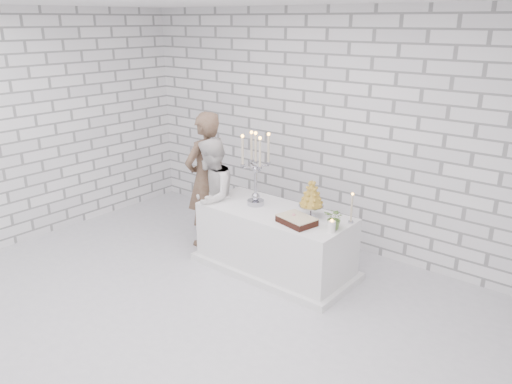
% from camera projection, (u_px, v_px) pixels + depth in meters
% --- Properties ---
extents(ground, '(6.00, 5.00, 0.01)m').
position_uv_depth(ground, '(184.00, 315.00, 5.06)').
color(ground, silver).
rests_on(ground, ground).
extents(wall_back, '(6.00, 0.01, 3.00)m').
position_uv_depth(wall_back, '(323.00, 129.00, 6.39)').
color(wall_back, white).
rests_on(wall_back, ground).
extents(wall_left, '(0.01, 5.00, 3.00)m').
position_uv_depth(wall_left, '(17.00, 130.00, 6.36)').
color(wall_left, white).
rests_on(wall_left, ground).
extents(cake_table, '(1.80, 0.80, 0.75)m').
position_uv_depth(cake_table, '(275.00, 240.00, 5.86)').
color(cake_table, white).
rests_on(cake_table, ground).
extents(groom, '(0.48, 0.68, 1.77)m').
position_uv_depth(groom, '(207.00, 180.00, 6.40)').
color(groom, brown).
rests_on(groom, ground).
extents(bride, '(0.85, 0.91, 1.48)m').
position_uv_depth(bride, '(211.00, 197.00, 6.20)').
color(bride, silver).
rests_on(bride, ground).
extents(candelabra, '(0.43, 0.43, 0.88)m').
position_uv_depth(candelabra, '(256.00, 169.00, 5.78)').
color(candelabra, '#A0A0AA').
rests_on(candelabra, cake_table).
extents(croquembouche, '(0.33, 0.33, 0.44)m').
position_uv_depth(croquembouche, '(311.00, 198.00, 5.49)').
color(croquembouche, olive).
rests_on(croquembouche, cake_table).
extents(chocolate_cake, '(0.44, 0.36, 0.08)m').
position_uv_depth(chocolate_cake, '(297.00, 220.00, 5.36)').
color(chocolate_cake, black).
rests_on(chocolate_cake, cake_table).
extents(pillar_candle, '(0.10, 0.10, 0.12)m').
position_uv_depth(pillar_candle, '(332.00, 227.00, 5.14)').
color(pillar_candle, white).
rests_on(pillar_candle, cake_table).
extents(extra_taper, '(0.07, 0.07, 0.32)m').
position_uv_depth(extra_taper, '(352.00, 209.00, 5.35)').
color(extra_taper, beige).
rests_on(extra_taper, cake_table).
extents(flowers, '(0.23, 0.20, 0.24)m').
position_uv_depth(flowers, '(335.00, 218.00, 5.20)').
color(flowers, '#3E7630').
rests_on(flowers, cake_table).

